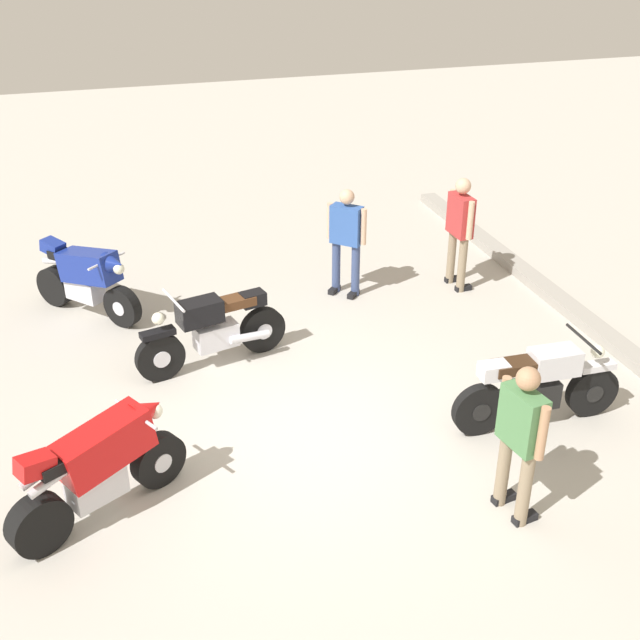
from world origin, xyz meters
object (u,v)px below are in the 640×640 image
at_px(motorcycle_black_cruiser, 213,330).
at_px(motorcycle_red_sportbike, 99,466).
at_px(person_in_red_shirt, 460,225).
at_px(motorcycle_blue_sportbike, 86,278).
at_px(motorcycle_silver_cruiser, 538,386).
at_px(person_in_green_shirt, 520,433).
at_px(person_in_blue_shirt, 346,235).

xyz_separation_m(motorcycle_black_cruiser, motorcycle_red_sportbike, (2.55, -1.57, 0.07)).
bearing_deg(person_in_red_shirt, motorcycle_red_sportbike, -148.56).
bearing_deg(motorcycle_blue_sportbike, person_in_red_shirt, 41.02).
xyz_separation_m(motorcycle_red_sportbike, person_in_red_shirt, (-3.80, 5.65, 0.44)).
distance_m(motorcycle_black_cruiser, motorcycle_red_sportbike, 3.00).
bearing_deg(motorcycle_silver_cruiser, motorcycle_black_cruiser, 145.81).
xyz_separation_m(motorcycle_blue_sportbike, person_in_red_shirt, (0.71, 5.58, 0.44)).
relative_size(person_in_red_shirt, person_in_green_shirt, 1.05).
bearing_deg(person_in_green_shirt, motorcycle_black_cruiser, 112.98).
bearing_deg(motorcycle_silver_cruiser, person_in_blue_shirt, 105.86).
bearing_deg(person_in_red_shirt, person_in_green_shirt, -112.10).
distance_m(motorcycle_silver_cruiser, person_in_red_shirt, 3.79).
bearing_deg(person_in_green_shirt, motorcycle_blue_sportbike, 115.03).
bearing_deg(motorcycle_silver_cruiser, motorcycle_red_sportbike, -176.65).
xyz_separation_m(motorcycle_silver_cruiser, person_in_red_shirt, (-3.67, 0.75, 0.51)).
height_order(motorcycle_silver_cruiser, person_in_red_shirt, person_in_red_shirt).
distance_m(motorcycle_silver_cruiser, motorcycle_blue_sportbike, 6.52).
bearing_deg(motorcycle_blue_sportbike, person_in_blue_shirt, 42.03).
relative_size(person_in_green_shirt, person_in_blue_shirt, 1.01).
bearing_deg(person_in_blue_shirt, motorcycle_black_cruiser, -12.31).
distance_m(motorcycle_black_cruiser, motorcycle_blue_sportbike, 2.47).
bearing_deg(motorcycle_silver_cruiser, person_in_red_shirt, 80.29).
height_order(motorcycle_black_cruiser, person_in_red_shirt, person_in_red_shirt).
xyz_separation_m(motorcycle_silver_cruiser, motorcycle_blue_sportbike, (-4.38, -4.83, 0.07)).
xyz_separation_m(motorcycle_silver_cruiser, person_in_blue_shirt, (-3.96, -0.99, 0.44)).
distance_m(person_in_red_shirt, person_in_blue_shirt, 1.77).
bearing_deg(motorcycle_black_cruiser, motorcycle_silver_cruiser, 130.59).
bearing_deg(person_in_red_shirt, motorcycle_silver_cruiser, -104.06).
distance_m(motorcycle_red_sportbike, person_in_blue_shirt, 5.67).
bearing_deg(motorcycle_red_sportbike, motorcycle_black_cruiser, 29.55).
height_order(motorcycle_blue_sportbike, motorcycle_red_sportbike, same).
bearing_deg(motorcycle_black_cruiser, motorcycle_red_sportbike, 45.01).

